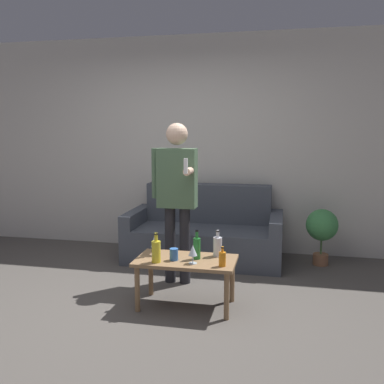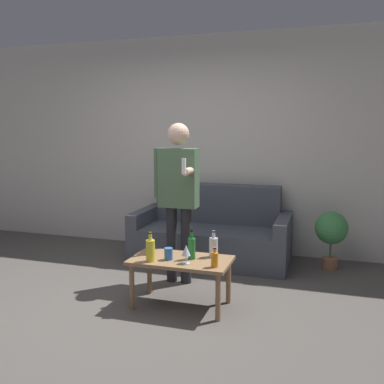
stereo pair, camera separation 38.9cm
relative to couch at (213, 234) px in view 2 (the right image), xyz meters
name	(u,v)px [view 2 (the right image)]	position (x,y,z in m)	size (l,w,h in m)	color
ground_plane	(120,313)	(-0.35, -1.73, -0.30)	(16.00, 16.00, 0.00)	#514C47
wall_back	(196,144)	(-0.35, 0.45, 1.05)	(8.00, 0.06, 2.70)	silver
couch	(213,234)	(0.00, 0.00, 0.00)	(1.81, 0.86, 0.87)	#474C56
coffee_table	(181,265)	(0.09, -1.42, 0.07)	(0.87, 0.48, 0.43)	#8E6B47
bottle_orange	(192,248)	(0.18, -1.39, 0.23)	(0.06, 0.06, 0.25)	#23752D
bottle_green	(150,250)	(-0.13, -1.56, 0.23)	(0.08, 0.08, 0.25)	yellow
bottle_dark	(213,247)	(0.35, -1.28, 0.22)	(0.08, 0.08, 0.24)	silver
bottle_yellow	(215,259)	(0.43, -1.55, 0.19)	(0.06, 0.06, 0.17)	orange
wine_glass_near	(186,251)	(0.18, -1.53, 0.23)	(0.07, 0.07, 0.16)	silver
wine_glass_far	(151,241)	(-0.21, -1.37, 0.25)	(0.07, 0.07, 0.18)	silver
cup_on_table	(169,254)	(0.00, -1.47, 0.18)	(0.07, 0.07, 0.10)	#3366B2
person_standing_front	(178,189)	(-0.13, -0.86, 0.65)	(0.45, 0.41, 1.61)	#232328
potted_plant	(331,231)	(1.34, 0.04, 0.13)	(0.36, 0.36, 0.65)	#936042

